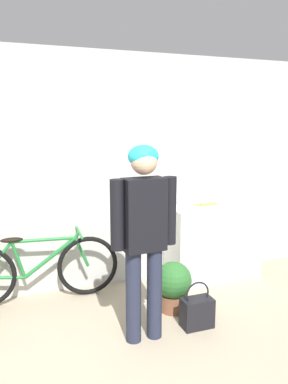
{
  "coord_description": "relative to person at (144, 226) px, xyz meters",
  "views": [
    {
      "loc": [
        -0.74,
        -1.76,
        1.84
      ],
      "look_at": [
        0.28,
        1.03,
        1.29
      ],
      "focal_mm": 35.0,
      "sensor_mm": 36.0,
      "label": 1
    }
  ],
  "objects": [
    {
      "name": "side_shelf",
      "position": [
        1.23,
        0.96,
        -0.57
      ],
      "size": [
        1.08,
        0.45,
        0.88
      ],
      "color": "white",
      "rests_on": "ground_plane"
    },
    {
      "name": "potted_plant",
      "position": [
        0.44,
        0.37,
        -0.73
      ],
      "size": [
        0.36,
        0.36,
        0.5
      ],
      "color": "brown",
      "rests_on": "ground_plane"
    },
    {
      "name": "wall_back",
      "position": [
        -0.28,
        1.23,
        0.29
      ],
      "size": [
        8.0,
        0.07,
        2.6
      ],
      "color": "silver",
      "rests_on": "ground_plane"
    },
    {
      "name": "bicycle",
      "position": [
        -0.8,
        1.03,
        -0.66
      ],
      "size": [
        1.71,
        0.46,
        0.72
      ],
      "rotation": [
        0.0,
        0.0,
        -0.04
      ],
      "color": "black",
      "rests_on": "ground_plane"
    },
    {
      "name": "banana",
      "position": [
        1.15,
        1.02,
        -0.11
      ],
      "size": [
        0.34,
        0.09,
        0.03
      ],
      "color": "#EAD64C",
      "rests_on": "side_shelf"
    },
    {
      "name": "handbag",
      "position": [
        0.52,
        0.01,
        -0.86
      ],
      "size": [
        0.29,
        0.17,
        0.44
      ],
      "color": "black",
      "rests_on": "ground_plane"
    },
    {
      "name": "person",
      "position": [
        0.0,
        0.0,
        0.0
      ],
      "size": [
        0.57,
        0.24,
        1.67
      ],
      "rotation": [
        0.0,
        0.0,
        0.07
      ],
      "color": "#23283D",
      "rests_on": "ground_plane"
    }
  ]
}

